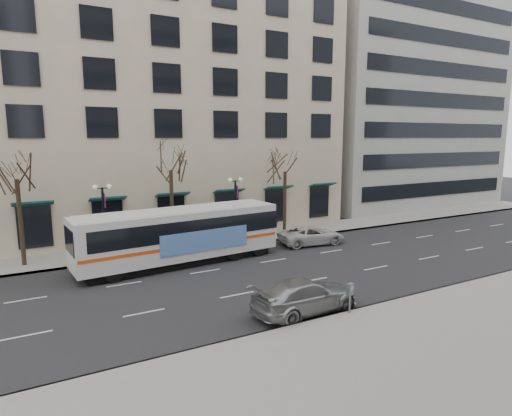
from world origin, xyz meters
TOP-DOWN VIEW (x-y plane):
  - ground at (0.00, 0.00)m, footprint 160.00×160.00m
  - sidewalk_far at (5.00, 9.00)m, footprint 80.00×4.00m
  - building_hotel at (-2.00, 21.00)m, footprint 40.00×20.00m
  - building_office at (32.00, 21.00)m, footprint 25.00×20.00m
  - tree_far_left at (-10.00, 8.80)m, footprint 3.60×3.60m
  - tree_far_mid at (0.00, 8.80)m, footprint 3.60×3.60m
  - tree_far_right at (10.00, 8.80)m, footprint 3.60×3.60m
  - lamp_post_left at (-4.99, 8.20)m, footprint 1.22×0.45m
  - lamp_post_right at (5.01, 8.20)m, footprint 1.22×0.45m
  - city_bus at (-0.71, 4.65)m, footprint 13.87×4.18m
  - silver_car at (1.91, -5.87)m, footprint 5.72×2.67m
  - white_pickup at (9.98, 4.80)m, footprint 5.50×3.04m
  - pay_station at (3.46, -7.30)m, footprint 0.34×0.25m

SIDE VIEW (x-z plane):
  - ground at x=0.00m, z-range 0.00..0.00m
  - sidewalk_far at x=5.00m, z-range 0.00..0.15m
  - white_pickup at x=9.98m, z-range 0.00..1.46m
  - silver_car at x=1.91m, z-range 0.00..1.61m
  - pay_station at x=3.46m, z-range 0.47..1.92m
  - city_bus at x=-0.71m, z-range 0.17..3.87m
  - lamp_post_left at x=-4.99m, z-range 0.34..5.55m
  - lamp_post_right at x=5.01m, z-range 0.34..5.55m
  - tree_far_right at x=10.00m, z-range 2.39..10.45m
  - tree_far_left at x=-10.00m, z-range 2.53..10.87m
  - tree_far_mid at x=0.00m, z-range 2.63..11.18m
  - building_hotel at x=-2.00m, z-range 0.00..24.00m
  - building_office at x=32.00m, z-range 0.00..35.00m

